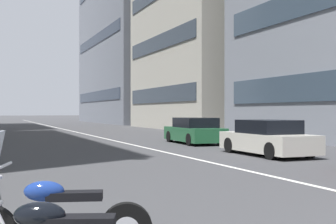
# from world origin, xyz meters

# --- Properties ---
(lane_centre_stripe) EXTENTS (110.00, 0.16, 0.01)m
(lane_centre_stripe) POSITION_xyz_m (35.00, 0.00, 0.00)
(lane_centre_stripe) COLOR silver
(lane_centre_stripe) RESTS_ON ground
(motorcycle_second_in_row) EXTENTS (0.84, 2.11, 1.47)m
(motorcycle_second_in_row) POSITION_xyz_m (2.66, 6.14, 0.43)
(motorcycle_second_in_row) COLOR black
(motorcycle_second_in_row) RESTS_ON ground
(car_far_down_avenue) EXTENTS (4.37, 1.93, 1.37)m
(car_far_down_avenue) POSITION_xyz_m (11.54, -3.20, 0.64)
(car_far_down_avenue) COLOR beige
(car_far_down_avenue) RESTS_ON ground
(car_lead_in_lane) EXTENTS (4.46, 2.07, 1.37)m
(car_lead_in_lane) POSITION_xyz_m (18.21, -3.32, 0.65)
(car_lead_in_lane) COLOR #236038
(car_lead_in_lane) RESTS_ON ground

